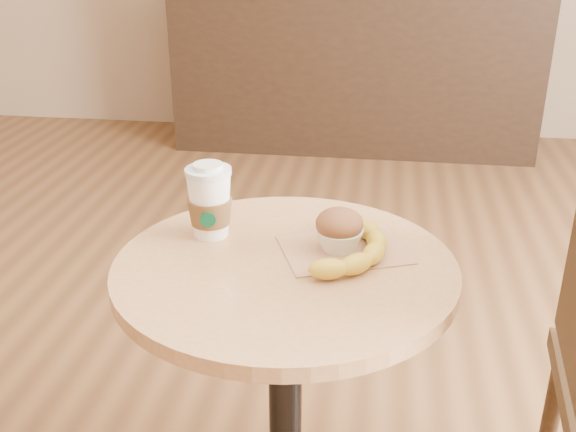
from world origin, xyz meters
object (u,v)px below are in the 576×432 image
at_px(cafe_table, 285,361).
at_px(coffee_cup, 210,204).
at_px(muffin, 339,230).
at_px(banana, 355,244).

xyz_separation_m(cafe_table, coffee_cup, (-0.17, 0.10, 0.30)).
height_order(cafe_table, muffin, muffin).
bearing_deg(banana, cafe_table, -148.41).
bearing_deg(coffee_cup, muffin, -16.00).
relative_size(cafe_table, muffin, 7.78).
bearing_deg(cafe_table, coffee_cup, 149.80).
relative_size(coffee_cup, muffin, 1.63).
height_order(coffee_cup, muffin, coffee_cup).
xyz_separation_m(cafe_table, banana, (0.13, 0.05, 0.25)).
bearing_deg(coffee_cup, banana, -17.99).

